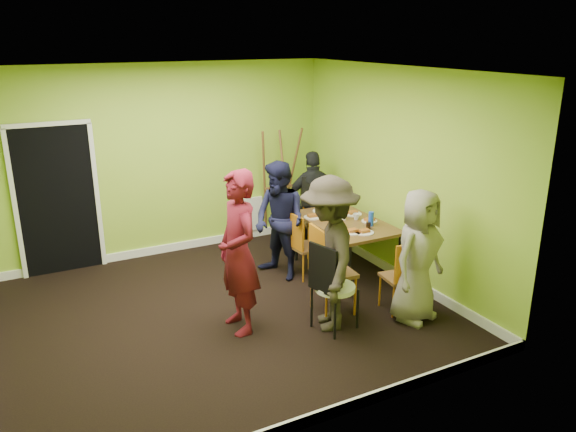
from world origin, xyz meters
name	(u,v)px	position (x,y,z in m)	size (l,w,h in m)	color
ground	(223,313)	(0.00, 0.00, 0.00)	(5.00, 5.00, 0.00)	black
room_walls	(217,234)	(-0.02, 0.04, 0.99)	(5.04, 4.54, 2.82)	#90BF31
dining_table	(346,225)	(1.94, 0.34, 0.70)	(0.90, 1.50, 0.75)	black
chair_left_far	(302,242)	(1.33, 0.49, 0.51)	(0.41, 0.41, 0.90)	orange
chair_left_near	(327,266)	(1.09, -0.56, 0.61)	(0.48, 0.47, 1.08)	orange
chair_back_end	(317,199)	(2.04, 1.29, 0.81)	(0.62, 0.67, 1.14)	orange
chair_front_end	(403,273)	(1.89, -0.96, 0.51)	(0.42, 0.42, 0.90)	orange
chair_bentwood	(331,283)	(0.92, -0.92, 0.57)	(0.50, 0.49, 1.04)	black
easel	(280,185)	(1.78, 2.02, 0.88)	(0.72, 0.67, 1.79)	brown
plate_near_left	(312,217)	(1.61, 0.69, 0.76)	(0.24, 0.24, 0.01)	white
plate_near_right	(352,232)	(1.76, -0.08, 0.76)	(0.25, 0.25, 0.01)	white
plate_far_back	(321,211)	(1.87, 0.88, 0.76)	(0.25, 0.25, 0.01)	white
plate_far_front	(364,233)	(1.89, -0.16, 0.76)	(0.25, 0.25, 0.01)	white
plate_wall_back	(352,214)	(2.18, 0.56, 0.76)	(0.26, 0.26, 0.01)	white
plate_wall_front	(369,221)	(2.21, 0.19, 0.76)	(0.21, 0.21, 0.01)	white
thermos	(344,212)	(1.94, 0.42, 0.85)	(0.07, 0.07, 0.21)	white
blue_bottle	(371,219)	(2.12, 0.03, 0.85)	(0.07, 0.07, 0.19)	blue
orange_bottle	(337,214)	(1.92, 0.55, 0.79)	(0.03, 0.03, 0.08)	orange
glass_mid	(321,215)	(1.72, 0.62, 0.80)	(0.07, 0.07, 0.09)	black
glass_back	(340,209)	(2.08, 0.72, 0.80)	(0.07, 0.07, 0.10)	black
glass_front	(368,226)	(2.01, -0.07, 0.80)	(0.06, 0.06, 0.10)	black
cup_a	(338,223)	(1.70, 0.19, 0.80)	(0.14, 0.14, 0.11)	white
cup_b	(356,217)	(2.10, 0.34, 0.79)	(0.09, 0.09, 0.09)	white
person_standing	(238,253)	(0.04, -0.43, 0.92)	(0.67, 0.44, 1.83)	maroon
person_left_far	(280,221)	(1.08, 0.64, 0.80)	(0.78, 0.61, 1.60)	black
person_left_near	(329,254)	(0.95, -0.82, 0.87)	(1.13, 0.65, 1.75)	#2B261D
person_back_end	(313,200)	(2.05, 1.42, 0.75)	(0.88, 0.37, 1.51)	black
person_front_end	(418,256)	(1.93, -1.15, 0.78)	(0.76, 0.50, 1.56)	gray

